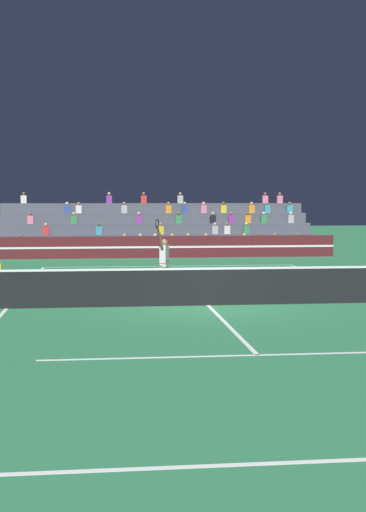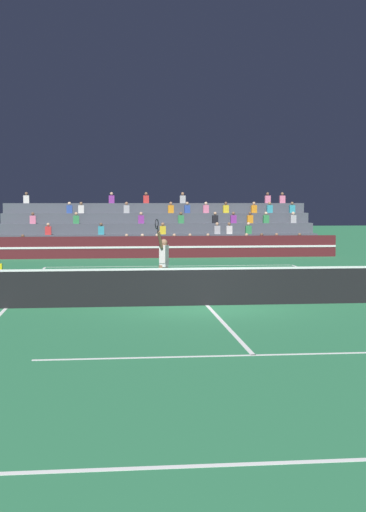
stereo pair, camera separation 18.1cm
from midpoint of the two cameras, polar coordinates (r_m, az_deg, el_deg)
name	(u,v)px [view 2 (the right image)]	position (r m, az deg, el deg)	size (l,w,h in m)	color
ground_plane	(207,305)	(19.89, 2.20, -3.97)	(120.00, 120.00, 0.00)	#2D7A4C
court_lines	(207,305)	(19.89, 2.20, -3.96)	(11.10, 23.90, 0.01)	white
tennis_net	(207,286)	(19.81, 2.20, -2.42)	(12.00, 0.10, 1.10)	#2D6B38
sponsor_banner_wall	(163,247)	(36.17, -1.49, 0.73)	(18.00, 0.26, 1.10)	#51191E
bleacher_stand	(158,234)	(39.93, -1.89, 1.75)	(17.20, 4.75, 3.38)	#4C515B
tennis_player	(164,262)	(22.33, -1.33, -0.50)	(0.60, 1.11, 2.42)	#9E7051
tennis_ball	(194,283)	(25.06, 1.10, -2.14)	(0.07, 0.07, 0.07)	#C6DB33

